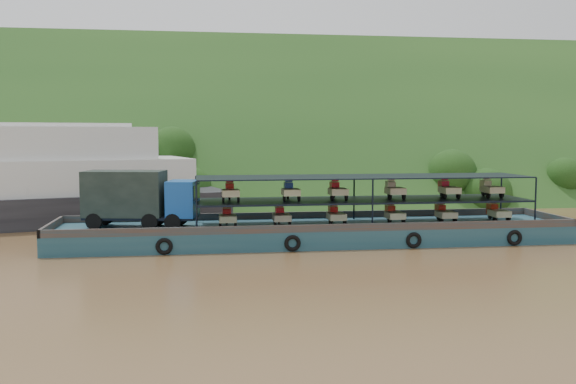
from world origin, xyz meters
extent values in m
plane|color=brown|center=(0.00, 0.00, 0.00)|extent=(160.00, 160.00, 0.00)
cube|color=#193D16|center=(0.00, 36.00, 0.00)|extent=(140.00, 39.60, 39.60)
cube|color=#163E4D|center=(-0.70, -0.25, 0.60)|extent=(35.00, 7.00, 1.20)
cube|color=#592D19|center=(-0.70, 3.15, 1.45)|extent=(35.00, 0.20, 0.50)
cube|color=#592D19|center=(-0.70, -3.65, 1.45)|extent=(35.00, 0.20, 0.50)
cube|color=#592D19|center=(16.70, -0.25, 1.45)|extent=(0.20, 7.00, 0.50)
cube|color=#592D19|center=(-18.10, -0.25, 1.45)|extent=(0.20, 7.00, 0.50)
torus|color=black|center=(-10.70, -3.80, 0.55)|extent=(1.06, 0.26, 1.06)
torus|color=black|center=(-2.70, -3.80, 0.55)|extent=(1.06, 0.26, 1.06)
torus|color=black|center=(5.30, -3.80, 0.55)|extent=(1.06, 0.26, 1.06)
torus|color=black|center=(12.30, -3.80, 0.55)|extent=(1.06, 0.26, 1.06)
cylinder|color=black|center=(-15.35, -0.39, 1.74)|extent=(1.14, 0.58, 1.09)
cylinder|color=black|center=(-14.92, 1.85, 1.74)|extent=(1.14, 0.58, 1.09)
cylinder|color=black|center=(-11.73, -1.09, 1.74)|extent=(1.14, 0.58, 1.09)
cylinder|color=black|center=(-11.30, 1.15, 1.74)|extent=(1.14, 0.58, 1.09)
cylinder|color=black|center=(-10.23, -1.38, 1.74)|extent=(1.14, 0.58, 1.09)
cylinder|color=black|center=(-9.80, 0.86, 1.74)|extent=(1.14, 0.58, 1.09)
cube|color=black|center=(-12.36, 0.20, 1.91)|extent=(7.71, 3.74, 0.22)
cube|color=#174B9E|center=(-9.59, -0.34, 3.16)|extent=(2.31, 2.91, 2.39)
cube|color=black|center=(-8.68, -0.51, 3.59)|extent=(0.47, 2.15, 0.98)
cube|color=black|center=(-13.43, 0.40, 3.48)|extent=(5.61, 3.55, 3.04)
cube|color=black|center=(2.80, -0.25, 2.86)|extent=(23.00, 5.00, 0.12)
cube|color=black|center=(2.80, -0.25, 4.50)|extent=(23.00, 5.00, 0.08)
cylinder|color=black|center=(-8.70, -2.75, 2.85)|extent=(0.12, 0.12, 3.30)
cylinder|color=black|center=(-8.70, 2.25, 2.85)|extent=(0.12, 0.12, 3.30)
cylinder|color=black|center=(2.80, -2.75, 2.85)|extent=(0.12, 0.12, 3.30)
cylinder|color=black|center=(2.80, 2.25, 2.85)|extent=(0.12, 0.12, 3.30)
cylinder|color=black|center=(14.30, -2.75, 2.85)|extent=(0.12, 0.12, 3.30)
cylinder|color=black|center=(14.30, 2.25, 2.85)|extent=(0.12, 0.12, 3.30)
cylinder|color=black|center=(-6.63, 0.80, 1.46)|extent=(0.12, 0.52, 0.52)
cylinder|color=black|center=(-7.13, -1.00, 1.46)|extent=(0.14, 0.52, 0.52)
cylinder|color=black|center=(-6.13, -1.00, 1.46)|extent=(0.14, 0.52, 0.52)
cube|color=#BBB684|center=(-6.63, -0.65, 1.80)|extent=(1.15, 1.50, 0.44)
cube|color=#B90C0D|center=(-6.63, 0.50, 1.98)|extent=(0.55, 0.80, 0.80)
cube|color=#B90C0D|center=(-6.63, 0.30, 2.48)|extent=(0.50, 0.10, 0.10)
cylinder|color=black|center=(-2.96, 0.80, 1.46)|extent=(0.12, 0.52, 0.52)
cylinder|color=black|center=(-3.46, -1.00, 1.46)|extent=(0.14, 0.52, 0.52)
cylinder|color=black|center=(-2.46, -1.00, 1.46)|extent=(0.14, 0.52, 0.52)
cube|color=tan|center=(-2.96, -0.65, 1.80)|extent=(1.15, 1.50, 0.44)
cube|color=red|center=(-2.96, 0.50, 1.98)|extent=(0.55, 0.80, 0.80)
cube|color=red|center=(-2.96, 0.30, 2.48)|extent=(0.50, 0.10, 0.10)
cylinder|color=black|center=(0.85, 0.80, 1.46)|extent=(0.12, 0.52, 0.52)
cylinder|color=black|center=(0.35, -1.00, 1.46)|extent=(0.14, 0.52, 0.52)
cylinder|color=black|center=(1.35, -1.00, 1.46)|extent=(0.14, 0.52, 0.52)
cube|color=beige|center=(0.85, -0.65, 1.80)|extent=(1.15, 1.50, 0.44)
cube|color=red|center=(0.85, 0.50, 1.98)|extent=(0.55, 0.80, 0.80)
cube|color=red|center=(0.85, 0.30, 2.48)|extent=(0.50, 0.10, 0.10)
cylinder|color=black|center=(5.02, 0.80, 1.46)|extent=(0.12, 0.52, 0.52)
cylinder|color=black|center=(4.52, -1.00, 1.46)|extent=(0.14, 0.52, 0.52)
cylinder|color=black|center=(5.52, -1.00, 1.46)|extent=(0.14, 0.52, 0.52)
cube|color=beige|center=(5.02, -0.65, 1.80)|extent=(1.15, 1.50, 0.44)
cube|color=red|center=(5.02, 0.50, 1.98)|extent=(0.55, 0.80, 0.80)
cube|color=red|center=(5.02, 0.30, 2.48)|extent=(0.50, 0.10, 0.10)
cylinder|color=black|center=(8.77, 0.80, 1.46)|extent=(0.12, 0.52, 0.52)
cylinder|color=black|center=(8.27, -1.00, 1.46)|extent=(0.14, 0.52, 0.52)
cylinder|color=black|center=(9.27, -1.00, 1.46)|extent=(0.14, 0.52, 0.52)
cube|color=#C6BA8C|center=(8.77, -0.65, 1.80)|extent=(1.15, 1.50, 0.44)
cube|color=#A9170B|center=(8.77, 0.50, 1.98)|extent=(0.55, 0.80, 0.80)
cube|color=#A9170B|center=(8.77, 0.30, 2.48)|extent=(0.50, 0.10, 0.10)
cylinder|color=black|center=(12.76, 0.80, 1.46)|extent=(0.12, 0.52, 0.52)
cylinder|color=black|center=(12.26, -1.00, 1.46)|extent=(0.14, 0.52, 0.52)
cylinder|color=black|center=(13.26, -1.00, 1.46)|extent=(0.14, 0.52, 0.52)
cube|color=beige|center=(12.76, -0.65, 1.80)|extent=(1.15, 1.50, 0.44)
cube|color=#AE220B|center=(12.76, 0.50, 1.98)|extent=(0.55, 0.80, 0.80)
cube|color=#AE220B|center=(12.76, 0.30, 2.48)|extent=(0.50, 0.10, 0.10)
cylinder|color=black|center=(-6.42, 0.80, 3.18)|extent=(0.12, 0.52, 0.52)
cylinder|color=black|center=(-6.92, -1.00, 3.18)|extent=(0.14, 0.52, 0.52)
cylinder|color=black|center=(-5.92, -1.00, 3.18)|extent=(0.14, 0.52, 0.52)
cube|color=beige|center=(-6.42, -0.65, 3.52)|extent=(1.15, 1.50, 0.44)
cube|color=red|center=(-6.42, 0.50, 3.70)|extent=(0.55, 0.80, 0.80)
cube|color=red|center=(-6.42, 0.30, 4.20)|extent=(0.50, 0.10, 0.10)
cylinder|color=black|center=(-2.34, 0.80, 3.18)|extent=(0.12, 0.52, 0.52)
cylinder|color=black|center=(-2.84, -1.00, 3.18)|extent=(0.14, 0.52, 0.52)
cylinder|color=black|center=(-1.84, -1.00, 3.18)|extent=(0.14, 0.52, 0.52)
cube|color=beige|center=(-2.34, -0.65, 3.52)|extent=(1.15, 1.50, 0.44)
cube|color=#1B3EA7|center=(-2.34, 0.50, 3.70)|extent=(0.55, 0.80, 0.80)
cube|color=#1B3EA7|center=(-2.34, 0.30, 4.20)|extent=(0.50, 0.10, 0.10)
cylinder|color=black|center=(0.94, 0.80, 3.18)|extent=(0.12, 0.52, 0.52)
cylinder|color=black|center=(0.44, -1.00, 3.18)|extent=(0.14, 0.52, 0.52)
cylinder|color=black|center=(1.44, -1.00, 3.18)|extent=(0.14, 0.52, 0.52)
cube|color=#C0B888|center=(0.94, -0.65, 3.52)|extent=(1.15, 1.50, 0.44)
cube|color=red|center=(0.94, 0.50, 3.70)|extent=(0.55, 0.80, 0.80)
cube|color=red|center=(0.94, 0.30, 4.20)|extent=(0.50, 0.10, 0.10)
cylinder|color=black|center=(5.02, 0.80, 3.18)|extent=(0.12, 0.52, 0.52)
cylinder|color=black|center=(4.52, -1.00, 3.18)|extent=(0.14, 0.52, 0.52)
cylinder|color=black|center=(5.52, -1.00, 3.18)|extent=(0.14, 0.52, 0.52)
cube|color=#C0B388|center=(5.02, -0.65, 3.52)|extent=(1.15, 1.50, 0.44)
cube|color=beige|center=(5.02, 0.50, 3.70)|extent=(0.55, 0.80, 0.80)
cube|color=beige|center=(5.02, 0.30, 4.20)|extent=(0.50, 0.10, 0.10)
cylinder|color=black|center=(8.98, 0.80, 3.18)|extent=(0.12, 0.52, 0.52)
cylinder|color=black|center=(8.48, -1.00, 3.18)|extent=(0.14, 0.52, 0.52)
cylinder|color=black|center=(9.48, -1.00, 3.18)|extent=(0.14, 0.52, 0.52)
cube|color=#C6C28C|center=(8.98, -0.65, 3.52)|extent=(1.15, 1.50, 0.44)
cube|color=red|center=(8.98, 0.50, 3.70)|extent=(0.55, 0.80, 0.80)
cube|color=red|center=(8.98, 0.30, 4.20)|extent=(0.50, 0.10, 0.10)
cylinder|color=black|center=(12.19, 0.80, 3.18)|extent=(0.12, 0.52, 0.52)
cylinder|color=black|center=(11.69, -1.00, 3.18)|extent=(0.14, 0.52, 0.52)
cylinder|color=black|center=(12.69, -1.00, 3.18)|extent=(0.14, 0.52, 0.52)
cube|color=#C2B989|center=(12.19, -0.65, 3.52)|extent=(1.15, 1.50, 0.44)
cube|color=beige|center=(12.19, 0.50, 3.70)|extent=(0.55, 0.80, 0.80)
cube|color=beige|center=(12.19, 0.30, 4.20)|extent=(0.50, 0.10, 0.10)
camera|label=1|loc=(-8.74, -43.48, 7.42)|focal=40.00mm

